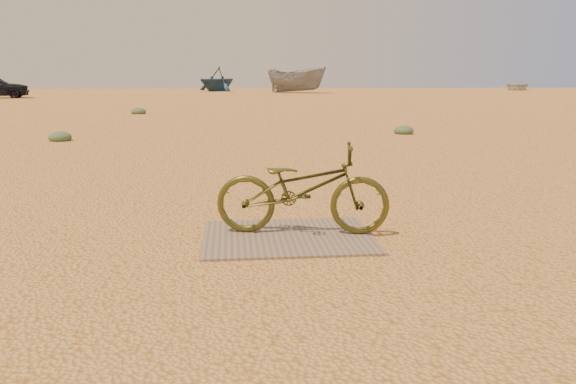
{
  "coord_description": "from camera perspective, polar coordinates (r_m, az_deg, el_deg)",
  "views": [
    {
      "loc": [
        -0.61,
        -5.62,
        1.51
      ],
      "look_at": [
        -0.09,
        -0.53,
        0.45
      ],
      "focal_mm": 35.0,
      "sensor_mm": 36.0,
      "label": 1
    }
  ],
  "objects": [
    {
      "name": "kale_c",
      "position": [
        23.24,
        -14.94,
        7.67
      ],
      "size": [
        0.58,
        0.58,
        0.32
      ],
      "primitive_type": "ellipsoid",
      "color": "#58734C",
      "rests_on": "ground"
    },
    {
      "name": "ground",
      "position": [
        5.85,
        0.32,
        -3.2
      ],
      "size": [
        120.0,
        120.0,
        0.0
      ],
      "primitive_type": "plane",
      "color": "#DEA558",
      "rests_on": "ground"
    },
    {
      "name": "bicycle",
      "position": [
        5.33,
        1.49,
        0.34
      ],
      "size": [
        1.72,
        0.83,
        0.87
      ],
      "primitive_type": "imported",
      "rotation": [
        0.0,
        0.0,
        1.41
      ],
      "color": "#464518",
      "rests_on": "plywood_board"
    },
    {
      "name": "kale_a",
      "position": [
        14.27,
        -22.13,
        4.85
      ],
      "size": [
        0.52,
        0.52,
        0.29
      ],
      "primitive_type": "ellipsoid",
      "color": "#58734C",
      "rests_on": "ground"
    },
    {
      "name": "boat_mid_right",
      "position": [
        49.08,
        0.86,
        11.31
      ],
      "size": [
        5.82,
        5.09,
        2.19
      ],
      "primitive_type": "imported",
      "rotation": [
        0.0,
        0.0,
        0.93
      ],
      "color": "gray",
      "rests_on": "ground"
    },
    {
      "name": "plywood_board",
      "position": [
        5.33,
        0.0,
        -4.57
      ],
      "size": [
        1.6,
        1.25,
        0.02
      ],
      "primitive_type": "cube",
      "color": "#7D6C55",
      "rests_on": "ground"
    },
    {
      "name": "boat_far_right",
      "position": [
        63.15,
        22.23,
        10.0
      ],
      "size": [
        4.68,
        5.4,
        0.94
      ],
      "primitive_type": "imported",
      "rotation": [
        0.0,
        0.0,
        -0.38
      ],
      "color": "beige",
      "rests_on": "ground"
    },
    {
      "name": "boat_far_left",
      "position": [
        54.52,
        -7.22,
        11.32
      ],
      "size": [
        5.69,
        5.72,
        2.28
      ],
      "primitive_type": "imported",
      "rotation": [
        0.0,
        0.0,
        -0.76
      ],
      "color": "navy",
      "rests_on": "ground"
    },
    {
      "name": "kale_b",
      "position": [
        15.12,
        11.66,
        5.81
      ],
      "size": [
        0.52,
        0.52,
        0.28
      ],
      "primitive_type": "ellipsoid",
      "color": "#58734C",
      "rests_on": "ground"
    }
  ]
}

